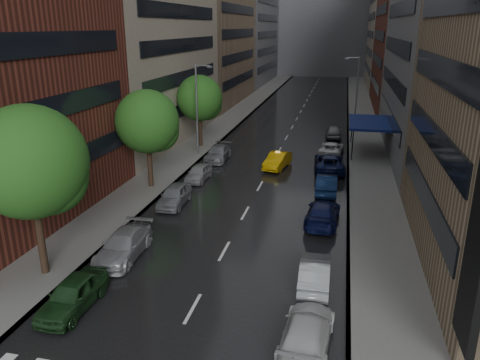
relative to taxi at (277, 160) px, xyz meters
name	(u,v)px	position (x,y,z in m)	size (l,w,h in m)	color
road	(295,122)	(-0.67, 22.54, -0.72)	(14.00, 140.00, 0.01)	black
sidewalk_left	(232,118)	(-9.67, 22.54, -0.65)	(4.00, 140.00, 0.15)	gray
sidewalk_right	(362,124)	(8.33, 22.54, -0.65)	(4.00, 140.00, 0.15)	gray
buildings_left	(206,2)	(-15.67, 31.33, 15.26)	(8.00, 108.00, 38.00)	maroon
buildings_right	(416,6)	(14.33, 29.24, 14.31)	(8.05, 109.10, 36.00)	#937A5B
building_far	(325,12)	(-0.67, 90.54, 15.27)	(40.00, 14.00, 32.00)	slate
tree_near	(30,162)	(-9.27, -22.10, 5.47)	(5.68, 5.68, 9.06)	#382619
tree_mid	(147,122)	(-9.27, -7.74, 4.71)	(4.99, 4.99, 7.95)	#382619
tree_far	(200,98)	(-9.27, 6.12, 4.55)	(4.84, 4.84, 7.72)	#382619
taxi	(277,160)	(0.00, 0.00, 0.00)	(1.54, 4.41, 1.45)	#E4A90C
parked_cars_left	(169,201)	(-6.07, -12.20, -0.01)	(2.19, 30.70, 1.49)	#1B3C1C
parked_cars_right	(327,182)	(4.73, -5.40, 0.01)	(2.99, 43.61, 1.57)	silver
street_lamp_left	(198,108)	(-8.39, 2.54, 4.16)	(1.74, 0.22, 9.00)	gray
street_lamp_right	(356,92)	(7.05, 17.54, 4.16)	(1.74, 0.22, 9.00)	gray
awning	(369,123)	(8.32, 7.54, 2.41)	(4.00, 8.00, 3.12)	navy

